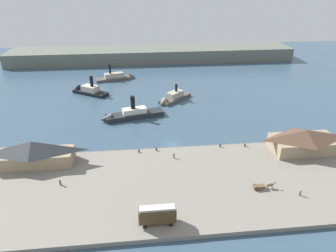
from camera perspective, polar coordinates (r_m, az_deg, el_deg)
ground_plane at (r=98.88m, az=0.87°, el=-3.56°), size 320.00×320.00×0.00m
quay_promenade at (r=80.46m, az=2.77°, el=-11.07°), size 110.00×36.00×1.20m
seawall_edge at (r=95.55m, az=1.13°, el=-4.39°), size 110.00×0.80×1.00m
ferry_shed_central_terminal at (r=93.07m, az=-24.25°, el=-4.70°), size 21.98×7.47×7.51m
ferry_shed_west_terminal at (r=101.04m, az=24.60°, el=-2.46°), size 19.90×10.20×6.90m
street_tram at (r=67.33m, az=-2.06°, el=-16.43°), size 8.11×2.73×4.57m
horse_cart at (r=81.21m, az=17.73°, el=-10.78°), size 5.80×1.35×1.87m
pedestrian_near_east_shed at (r=89.41m, az=1.13°, el=-5.69°), size 0.41×0.41×1.64m
pedestrian_near_west_shed at (r=82.32m, az=23.89°, el=-11.60°), size 0.39×0.39×1.59m
pedestrian_standing_center at (r=83.57m, az=-19.87°, el=-10.08°), size 0.44×0.44×1.78m
mooring_post_east at (r=93.23m, az=-2.23°, el=-4.44°), size 0.44×0.44×0.90m
mooring_post_center_west at (r=98.40m, az=14.45°, el=-3.55°), size 0.44×0.44×0.90m
mooring_post_center_east at (r=92.71m, az=-5.58°, el=-4.75°), size 0.44×0.44×0.90m
mooring_post_west at (r=96.55m, az=9.91°, el=-3.68°), size 0.44×0.44×0.90m
ferry_approaching_west at (r=132.76m, az=0.74°, el=5.26°), size 16.80×16.32×8.81m
ferry_near_quay at (r=117.18m, az=-7.59°, el=2.12°), size 25.09×10.39×10.38m
ferry_outer_harbor at (r=147.05m, az=-15.18°, el=6.58°), size 18.68×14.78×10.70m
ferry_approaching_east at (r=164.43m, az=-9.39°, el=9.20°), size 21.85×10.14×10.17m
far_headland at (r=200.33m, az=-2.97°, el=13.47°), size 180.00×24.00×8.00m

